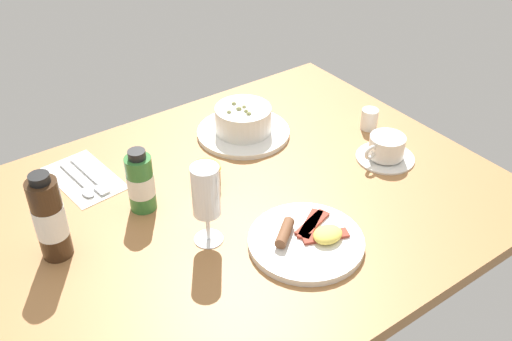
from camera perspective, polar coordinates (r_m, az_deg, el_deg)
The scene contains 10 objects.
ground_plane at distance 125.64cm, azimuth -1.77°, elevation -3.44°, with size 110.00×84.00×3.00cm, color #9E6B3D.
porridge_bowl at distance 144.09cm, azimuth -1.23°, elevation 4.62°, with size 22.50×22.50×8.20cm.
cutlery_setting at distance 135.72cm, azimuth -16.04°, elevation -0.73°, with size 13.31×20.56×0.90cm.
coffee_cup at distance 138.86cm, azimuth 12.32°, elevation 2.04°, with size 13.55×13.38×5.84cm.
creamer_jug at distance 149.57cm, azimuth 10.79°, elevation 4.87°, with size 4.08×4.98×5.68cm.
wine_glass at distance 108.93cm, azimuth -4.80°, elevation -2.30°, with size 5.70×5.70×16.93cm.
jam_jar at distance 128.17cm, azimuth -4.71°, elevation -0.42°, with size 6.07×6.07×4.89cm.
sauce_bottle_brown at distance 113.27cm, azimuth -19.10°, elevation -4.37°, with size 5.75×5.75×18.15cm.
sauce_bottle_green at distance 121.34cm, azimuth -10.96°, elevation -1.13°, with size 5.50×5.50×13.88cm.
breakfast_plate at distance 114.37cm, azimuth 4.93°, elevation -6.64°, with size 22.14×22.14×3.70cm.
Camera 1 is at (53.84, 81.38, 77.66)cm, focal length 41.90 mm.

